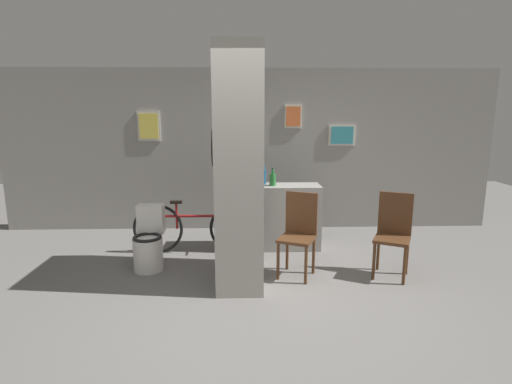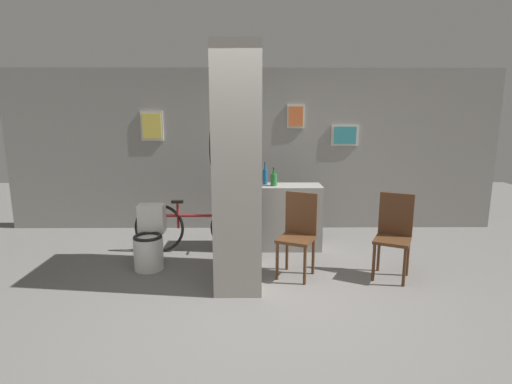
% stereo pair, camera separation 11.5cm
% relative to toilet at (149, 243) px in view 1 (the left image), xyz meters
% --- Properties ---
extents(ground_plane, '(14.00, 14.00, 0.00)m').
position_rel_toilet_xyz_m(ground_plane, '(1.28, -0.87, -0.33)').
color(ground_plane, slate).
extents(wall_back, '(8.00, 0.09, 2.60)m').
position_rel_toilet_xyz_m(wall_back, '(1.28, 1.76, 0.98)').
color(wall_back, gray).
rests_on(wall_back, ground_plane).
extents(pillar_center, '(0.54, 1.06, 2.60)m').
position_rel_toilet_xyz_m(pillar_center, '(1.13, -0.34, 0.97)').
color(pillar_center, gray).
rests_on(pillar_center, ground_plane).
extents(counter_shelf, '(1.44, 0.44, 0.91)m').
position_rel_toilet_xyz_m(counter_shelf, '(1.53, 0.73, 0.13)').
color(counter_shelf, gray).
rests_on(counter_shelf, ground_plane).
extents(toilet, '(0.36, 0.52, 0.77)m').
position_rel_toilet_xyz_m(toilet, '(0.00, 0.00, 0.00)').
color(toilet, white).
rests_on(toilet, ground_plane).
extents(chair_near_pillar, '(0.51, 0.51, 0.99)m').
position_rel_toilet_xyz_m(chair_near_pillar, '(1.82, -0.25, 0.21)').
color(chair_near_pillar, '#4C2D19').
rests_on(chair_near_pillar, ground_plane).
extents(chair_by_doorway, '(0.52, 0.52, 0.99)m').
position_rel_toilet_xyz_m(chair_by_doorway, '(2.94, -0.30, 0.21)').
color(chair_by_doorway, '#4C2D19').
rests_on(chair_by_doorway, ground_plane).
extents(bicycle, '(1.73, 0.42, 0.74)m').
position_rel_toilet_xyz_m(bicycle, '(0.52, 0.56, 0.03)').
color(bicycle, black).
rests_on(bicycle, ground_plane).
extents(bottle_tall, '(0.07, 0.07, 0.32)m').
position_rel_toilet_xyz_m(bottle_tall, '(1.46, 0.80, 0.70)').
color(bottle_tall, '#19598C').
rests_on(bottle_tall, counter_shelf).
extents(bottle_short, '(0.09, 0.09, 0.26)m').
position_rel_toilet_xyz_m(bottle_short, '(1.58, 0.69, 0.68)').
color(bottle_short, '#267233').
rests_on(bottle_short, counter_shelf).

